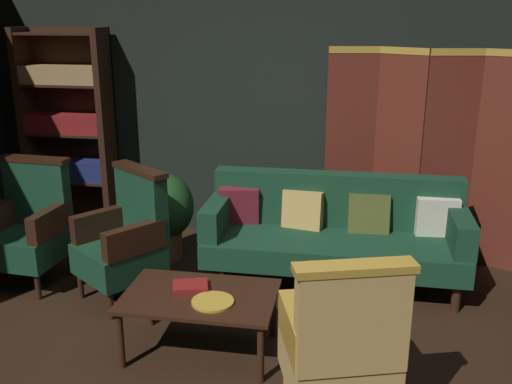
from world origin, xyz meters
TOP-DOWN VIEW (x-y plane):
  - ground_plane at (0.00, 0.00)m, footprint 10.00×10.00m
  - back_wall at (0.00, 2.45)m, footprint 7.20×0.10m
  - folding_screen at (1.28, 2.07)m, footprint 1.73×0.39m
  - bookshelf at (-2.15, 2.19)m, footprint 0.90×0.32m
  - velvet_couch at (0.55, 1.46)m, footprint 2.12×0.78m
  - coffee_table at (-0.27, 0.19)m, footprint 1.00×0.64m
  - armchair_gilt_accent at (0.66, -0.38)m, footprint 0.73×0.72m
  - armchair_wing_left at (-1.94, 0.99)m, footprint 0.62×0.61m
  - armchair_wing_right at (-1.05, 0.86)m, footprint 0.81×0.81m
  - potted_plant at (-0.97, 1.62)m, footprint 0.51×0.51m
  - book_red_leather at (-0.35, 0.26)m, footprint 0.27×0.23m
  - brass_tray at (-0.16, 0.10)m, footprint 0.27×0.27m

SIDE VIEW (x-z plane):
  - ground_plane at x=0.00m, z-range 0.00..0.00m
  - coffee_table at x=-0.27m, z-range 0.16..0.58m
  - brass_tray at x=-0.16m, z-range 0.42..0.44m
  - book_red_leather at x=-0.35m, z-range 0.42..0.46m
  - velvet_couch at x=0.55m, z-range 0.02..0.90m
  - potted_plant at x=-0.97m, z-range 0.06..0.87m
  - armchair_gilt_accent at x=0.66m, z-range -0.03..1.01m
  - armchair_wing_left at x=-1.94m, z-range -0.03..1.01m
  - armchair_wing_right at x=-1.05m, z-range -0.03..1.01m
  - folding_screen at x=1.28m, z-range 0.04..1.94m
  - bookshelf at x=-2.15m, z-range 0.03..2.08m
  - back_wall at x=0.00m, z-range 0.00..2.80m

